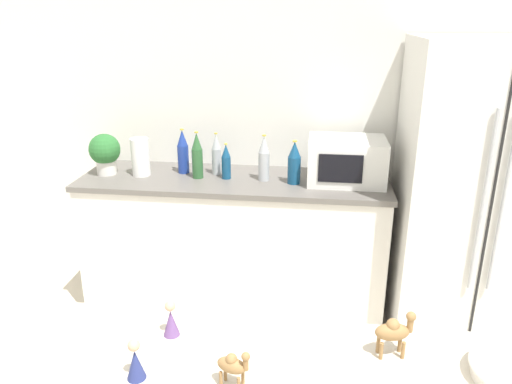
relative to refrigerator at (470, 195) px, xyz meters
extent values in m
cube|color=white|center=(-1.18, 0.42, 0.36)|extent=(8.00, 0.06, 2.55)
cube|color=silver|center=(-1.46, 0.09, -0.47)|extent=(1.98, 0.60, 0.90)
cube|color=#66605B|center=(-1.46, 0.09, 0.00)|extent=(2.01, 0.63, 0.03)
cube|color=silver|center=(0.00, 0.00, 0.00)|extent=(0.83, 0.74, 1.83)
cube|color=black|center=(0.00, -0.37, 0.00)|extent=(0.01, 0.01, 1.76)
cylinder|color=#B2B5BA|center=(-0.05, -0.39, 0.09)|extent=(0.02, 0.02, 1.01)
cylinder|color=#B2B5BA|center=(0.05, -0.39, 0.09)|extent=(0.02, 0.02, 1.01)
cube|color=beige|center=(-0.97, -1.79, 0.08)|extent=(2.13, 0.45, 0.03)
cylinder|color=silver|center=(-2.32, 0.07, 0.06)|extent=(0.13, 0.13, 0.09)
sphere|color=#2D7033|center=(-2.32, 0.07, 0.19)|extent=(0.21, 0.21, 0.21)
cylinder|color=white|center=(-2.08, 0.07, 0.14)|extent=(0.12, 0.12, 0.25)
cube|color=white|center=(-0.74, 0.11, 0.16)|extent=(0.48, 0.36, 0.28)
cube|color=black|center=(-0.78, -0.07, 0.16)|extent=(0.26, 0.01, 0.17)
cylinder|color=navy|center=(-1.07, 0.03, 0.10)|extent=(0.08, 0.08, 0.17)
cone|color=navy|center=(-1.07, 0.03, 0.24)|extent=(0.08, 0.08, 0.10)
cylinder|color=gold|center=(-1.07, 0.03, 0.29)|extent=(0.03, 0.03, 0.01)
cylinder|color=navy|center=(-1.82, 0.16, 0.11)|extent=(0.07, 0.07, 0.19)
cone|color=navy|center=(-1.82, 0.16, 0.26)|extent=(0.07, 0.07, 0.11)
cylinder|color=gold|center=(-1.82, 0.16, 0.32)|extent=(0.03, 0.03, 0.01)
cylinder|color=#B2B7BC|center=(-1.59, 0.16, 0.11)|extent=(0.06, 0.06, 0.18)
cone|color=#B2B7BC|center=(-1.59, 0.16, 0.24)|extent=(0.06, 0.06, 0.10)
cylinder|color=gold|center=(-1.59, 0.16, 0.30)|extent=(0.02, 0.02, 0.01)
cylinder|color=#B2B7BC|center=(-1.26, 0.07, 0.11)|extent=(0.07, 0.07, 0.19)
cone|color=#B2B7BC|center=(-1.26, 0.07, 0.26)|extent=(0.07, 0.07, 0.10)
cylinder|color=gold|center=(-1.26, 0.07, 0.31)|extent=(0.03, 0.03, 0.01)
cylinder|color=#2D6033|center=(-1.70, 0.07, 0.11)|extent=(0.07, 0.07, 0.19)
cone|color=#2D6033|center=(-1.70, 0.07, 0.26)|extent=(0.07, 0.07, 0.11)
cylinder|color=gold|center=(-1.70, 0.07, 0.32)|extent=(0.02, 0.02, 0.01)
cylinder|color=navy|center=(-1.51, 0.07, 0.09)|extent=(0.06, 0.06, 0.15)
cone|color=navy|center=(-1.51, 0.07, 0.20)|extent=(0.06, 0.06, 0.08)
cylinder|color=gold|center=(-1.51, 0.07, 0.25)|extent=(0.02, 0.02, 0.01)
ellipsoid|color=olive|center=(-0.69, -1.72, 0.18)|extent=(0.11, 0.07, 0.05)
sphere|color=olive|center=(-0.69, -1.72, 0.20)|extent=(0.04, 0.04, 0.04)
cylinder|color=olive|center=(-0.64, -1.71, 0.20)|extent=(0.02, 0.02, 0.05)
sphere|color=olive|center=(-0.64, -1.71, 0.23)|extent=(0.03, 0.03, 0.03)
cylinder|color=olive|center=(-0.66, -1.70, 0.12)|extent=(0.01, 0.01, 0.05)
cylinder|color=olive|center=(-0.65, -1.73, 0.12)|extent=(0.01, 0.01, 0.05)
cylinder|color=olive|center=(-0.72, -1.71, 0.12)|extent=(0.01, 0.01, 0.05)
cylinder|color=olive|center=(-0.72, -1.74, 0.12)|extent=(0.01, 0.01, 0.05)
ellipsoid|color=olive|center=(-1.12, -1.90, 0.16)|extent=(0.09, 0.06, 0.04)
sphere|color=olive|center=(-1.12, -1.90, 0.18)|extent=(0.03, 0.03, 0.03)
cylinder|color=olive|center=(-1.08, -1.91, 0.18)|extent=(0.01, 0.01, 0.04)
sphere|color=olive|center=(-1.08, -1.91, 0.20)|extent=(0.02, 0.02, 0.02)
cylinder|color=olive|center=(-1.09, -1.90, 0.12)|extent=(0.01, 0.01, 0.04)
cylinder|color=olive|center=(-1.15, -1.88, 0.12)|extent=(0.01, 0.01, 0.04)
cylinder|color=olive|center=(-1.15, -1.91, 0.12)|extent=(0.01, 0.01, 0.04)
cone|color=navy|center=(-1.39, -1.90, 0.14)|extent=(0.05, 0.05, 0.09)
sphere|color=tan|center=(-1.39, -1.90, 0.20)|extent=(0.03, 0.03, 0.03)
cone|color=#6B4784|center=(-1.35, -1.70, 0.14)|extent=(0.05, 0.05, 0.09)
sphere|color=tan|center=(-1.35, -1.70, 0.20)|extent=(0.03, 0.03, 0.03)
camera|label=1|loc=(-0.92, -2.96, 1.04)|focal=35.00mm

